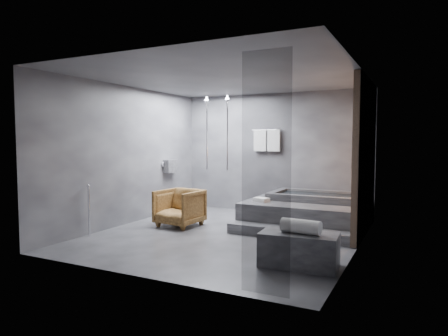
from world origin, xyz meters
The scene contains 7 objects.
room centered at (0.40, 0.24, 1.73)m, with size 5.00×5.04×2.82m.
tub_deck centered at (1.05, 1.45, 0.25)m, with size 2.20×2.00×0.50m, color #2D2D30.
tub_step centered at (1.05, 0.27, 0.09)m, with size 2.20×0.36×0.18m, color #2D2D30.
concrete_bench centered at (1.67, -1.20, 0.23)m, with size 1.03×0.56×0.46m, color #2D2D2F.
driftwood_chair centered at (-1.18, 0.24, 0.37)m, with size 0.79×0.81×0.74m, color #452A11.
rolled_towel centered at (1.70, -1.24, 0.56)m, with size 0.19×0.19×0.53m, color silver.
deck_towel centered at (0.31, 0.91, 0.54)m, with size 0.28×0.20×0.07m, color white.
Camera 1 is at (3.13, -6.40, 1.71)m, focal length 32.00 mm.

